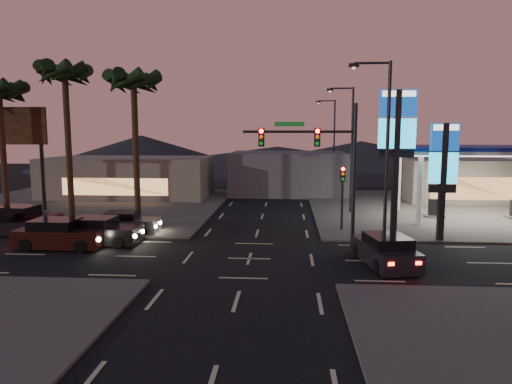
# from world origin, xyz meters

# --- Properties ---
(ground) EXTENTS (140.00, 140.00, 0.00)m
(ground) POSITION_xyz_m (0.00, 0.00, 0.00)
(ground) COLOR black
(ground) RESTS_ON ground
(corner_lot_ne) EXTENTS (24.00, 24.00, 0.12)m
(corner_lot_ne) POSITION_xyz_m (16.00, 16.00, 0.06)
(corner_lot_ne) COLOR #47443F
(corner_lot_ne) RESTS_ON ground
(corner_lot_nw) EXTENTS (24.00, 24.00, 0.12)m
(corner_lot_nw) POSITION_xyz_m (-16.00, 16.00, 0.06)
(corner_lot_nw) COLOR #47443F
(corner_lot_nw) RESTS_ON ground
(gas_station) EXTENTS (12.20, 8.20, 5.47)m
(gas_station) POSITION_xyz_m (16.00, 12.00, 5.08)
(gas_station) COLOR silver
(gas_station) RESTS_ON ground
(convenience_store) EXTENTS (10.00, 6.00, 4.00)m
(convenience_store) POSITION_xyz_m (18.00, 21.00, 2.00)
(convenience_store) COLOR #726B5B
(convenience_store) RESTS_ON ground
(pylon_sign_tall) EXTENTS (2.20, 0.35, 9.00)m
(pylon_sign_tall) POSITION_xyz_m (8.50, 5.50, 6.39)
(pylon_sign_tall) COLOR black
(pylon_sign_tall) RESTS_ON ground
(pylon_sign_short) EXTENTS (1.60, 0.35, 7.00)m
(pylon_sign_short) POSITION_xyz_m (11.00, 4.50, 4.66)
(pylon_sign_short) COLOR black
(pylon_sign_short) RESTS_ON ground
(traffic_signal_mast) EXTENTS (6.10, 0.39, 8.00)m
(traffic_signal_mast) POSITION_xyz_m (3.76, 1.99, 5.23)
(traffic_signal_mast) COLOR black
(traffic_signal_mast) RESTS_ON ground
(pedestal_signal) EXTENTS (0.32, 0.39, 4.30)m
(pedestal_signal) POSITION_xyz_m (5.50, 6.98, 2.92)
(pedestal_signal) COLOR black
(pedestal_signal) RESTS_ON ground
(streetlight_near) EXTENTS (2.14, 0.25, 10.00)m
(streetlight_near) POSITION_xyz_m (6.79, 1.00, 5.72)
(streetlight_near) COLOR black
(streetlight_near) RESTS_ON ground
(streetlight_mid) EXTENTS (2.14, 0.25, 10.00)m
(streetlight_mid) POSITION_xyz_m (6.79, 14.00, 5.72)
(streetlight_mid) COLOR black
(streetlight_mid) RESTS_ON ground
(streetlight_far) EXTENTS (2.14, 0.25, 10.00)m
(streetlight_far) POSITION_xyz_m (6.79, 28.00, 5.72)
(streetlight_far) COLOR black
(streetlight_far) RESTS_ON ground
(palm_a) EXTENTS (4.41, 4.41, 10.86)m
(palm_a) POSITION_xyz_m (-9.00, 9.50, 9.43)
(palm_a) COLOR black
(palm_a) RESTS_ON ground
(palm_b) EXTENTS (4.41, 4.41, 11.46)m
(palm_b) POSITION_xyz_m (-14.00, 9.50, 9.97)
(palm_b) COLOR black
(palm_b) RESTS_ON ground
(billboard) EXTENTS (6.00, 0.30, 8.50)m
(billboard) POSITION_xyz_m (-20.50, 13.00, 6.33)
(billboard) COLOR black
(billboard) RESTS_ON ground
(building_far_west) EXTENTS (16.00, 8.00, 4.00)m
(building_far_west) POSITION_xyz_m (-14.00, 22.00, 2.00)
(building_far_west) COLOR #726B5B
(building_far_west) RESTS_ON ground
(building_far_mid) EXTENTS (12.00, 9.00, 4.40)m
(building_far_mid) POSITION_xyz_m (2.00, 26.00, 2.20)
(building_far_mid) COLOR #4C4C51
(building_far_mid) RESTS_ON ground
(hill_left) EXTENTS (40.00, 40.00, 6.00)m
(hill_left) POSITION_xyz_m (-25.00, 60.00, 3.00)
(hill_left) COLOR black
(hill_left) RESTS_ON ground
(hill_right) EXTENTS (50.00, 50.00, 5.00)m
(hill_right) POSITION_xyz_m (15.00, 60.00, 2.50)
(hill_right) COLOR black
(hill_right) RESTS_ON ground
(hill_center) EXTENTS (60.00, 60.00, 4.00)m
(hill_center) POSITION_xyz_m (0.00, 60.00, 2.00)
(hill_center) COLOR black
(hill_center) RESTS_ON ground
(car_lane_a_front) EXTENTS (4.90, 2.17, 1.58)m
(car_lane_a_front) POSITION_xyz_m (-9.05, 2.53, 0.73)
(car_lane_a_front) COLOR black
(car_lane_a_front) RESTS_ON ground
(car_lane_a_mid) EXTENTS (5.06, 2.21, 1.64)m
(car_lane_a_mid) POSITION_xyz_m (-10.80, 1.50, 0.76)
(car_lane_a_mid) COLOR black
(car_lane_a_mid) RESTS_ON ground
(car_lane_b_front) EXTENTS (4.34, 1.91, 1.40)m
(car_lane_b_front) POSITION_xyz_m (-8.50, 5.42, 0.65)
(car_lane_b_front) COLOR #575759
(car_lane_b_front) RESTS_ON ground
(car_lane_b_mid) EXTENTS (4.24, 2.08, 1.34)m
(car_lane_b_mid) POSITION_xyz_m (-15.95, 4.45, 0.62)
(car_lane_b_mid) COLOR black
(car_lane_b_mid) RESTS_ON ground
(car_lane_b_rear) EXTENTS (5.18, 2.53, 1.64)m
(car_lane_b_rear) POSITION_xyz_m (-15.72, 5.83, 0.76)
(car_lane_b_rear) COLOR black
(car_lane_b_rear) RESTS_ON ground
(suv_station) EXTENTS (2.73, 4.89, 1.55)m
(suv_station) POSITION_xyz_m (6.72, -0.69, 0.72)
(suv_station) COLOR black
(suv_station) RESTS_ON ground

